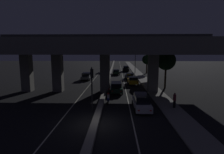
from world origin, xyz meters
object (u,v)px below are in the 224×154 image
at_px(car_black_sixth, 126,69).
at_px(motorcycle_red_filtering_mid, 109,88).
at_px(car_grey_lead_oncoming, 86,76).
at_px(motorcycle_blue_filtering_near, 108,99).
at_px(pedestrian_on_sidewalk, 175,100).
at_px(car_dark_green_fifth, 116,72).
at_px(car_taxi_yellow_third, 133,80).
at_px(car_dark_blue_fourth, 130,76).
at_px(street_lamp, 134,59).
at_px(car_taxi_yellow_third_oncoming, 106,67).
at_px(traffic_light_left_of_median, 92,82).
at_px(car_dark_green_second, 116,87).
at_px(car_dark_blue_second_oncoming, 104,70).
at_px(car_white_lead, 141,102).

xyz_separation_m(car_black_sixth, motorcycle_red_filtering_mid, (-4.16, -29.03, -0.27)).
height_order(car_grey_lead_oncoming, motorcycle_blue_filtering_near, car_grey_lead_oncoming).
height_order(motorcycle_red_filtering_mid, pedestrian_on_sidewalk, pedestrian_on_sidewalk).
bearing_deg(car_black_sixth, car_dark_green_fifth, 159.34).
bearing_deg(car_taxi_yellow_third, car_dark_blue_fourth, -1.47).
height_order(street_lamp, car_taxi_yellow_third, street_lamp).
bearing_deg(car_taxi_yellow_third_oncoming, traffic_light_left_of_median, 0.35).
distance_m(traffic_light_left_of_median, car_dark_green_fifth, 30.51).
xyz_separation_m(car_dark_green_fifth, pedestrian_on_sidewalk, (6.78, -29.05, 0.27)).
distance_m(motorcycle_blue_filtering_near, pedestrian_on_sidewalk, 7.88).
relative_size(car_dark_green_second, car_dark_blue_second_oncoming, 1.04).
height_order(street_lamp, pedestrian_on_sidewalk, street_lamp).
relative_size(traffic_light_left_of_median, motorcycle_red_filtering_mid, 2.71).
height_order(car_dark_blue_fourth, car_grey_lead_oncoming, car_grey_lead_oncoming).
xyz_separation_m(car_white_lead, car_black_sixth, (0.11, 37.27, 0.02)).
distance_m(traffic_light_left_of_median, car_white_lead, 6.07).
relative_size(car_white_lead, motorcycle_red_filtering_mid, 2.68).
bearing_deg(street_lamp, car_black_sixth, 108.55).
relative_size(car_taxi_yellow_third, pedestrian_on_sidewalk, 2.32).
distance_m(car_grey_lead_oncoming, pedestrian_on_sidewalk, 24.19).
distance_m(car_black_sixth, motorcycle_blue_filtering_near, 35.41).
bearing_deg(car_dark_green_second, car_dark_green_fifth, -1.38).
bearing_deg(car_dark_blue_fourth, street_lamp, -12.93).
height_order(car_white_lead, car_taxi_yellow_third_oncoming, car_white_lead).
relative_size(car_dark_green_second, car_dark_blue_fourth, 1.09).
relative_size(traffic_light_left_of_median, car_white_lead, 1.01).
bearing_deg(motorcycle_blue_filtering_near, car_white_lead, -117.82).
distance_m(car_black_sixth, motorcycle_red_filtering_mid, 29.33).
relative_size(car_dark_blue_fourth, car_black_sixth, 1.07).
bearing_deg(traffic_light_left_of_median, car_dark_green_second, 74.74).
distance_m(car_dark_blue_fourth, car_dark_green_fifth, 8.39).
bearing_deg(motorcycle_red_filtering_mid, car_taxi_yellow_third_oncoming, 0.07).
relative_size(motorcycle_blue_filtering_near, pedestrian_on_sidewalk, 1.08).
relative_size(street_lamp, car_taxi_yellow_third, 1.75).
distance_m(car_dark_blue_fourth, motorcycle_red_filtering_mid, 13.90).
xyz_separation_m(car_white_lead, car_dark_green_second, (-2.89, 8.28, -0.04)).
bearing_deg(car_taxi_yellow_third, traffic_light_left_of_median, 157.36).
bearing_deg(car_dark_blue_second_oncoming, car_white_lead, 8.90).
xyz_separation_m(car_white_lead, car_taxi_yellow_third_oncoming, (-6.68, 45.12, -0.09)).
height_order(car_black_sixth, pedestrian_on_sidewalk, pedestrian_on_sidewalk).
relative_size(traffic_light_left_of_median, car_black_sixth, 1.19).
bearing_deg(motorcycle_red_filtering_mid, car_dark_green_fifth, -6.84).
height_order(traffic_light_left_of_median, car_dark_blue_fourth, traffic_light_left_of_median).
bearing_deg(car_taxi_yellow_third, motorcycle_red_filtering_mid, 143.85).
xyz_separation_m(car_white_lead, pedestrian_on_sidewalk, (3.77, 0.19, 0.15)).
height_order(traffic_light_left_of_median, car_dark_green_fifth, traffic_light_left_of_median).
height_order(car_dark_green_fifth, car_black_sixth, car_black_sixth).
bearing_deg(car_white_lead, car_dark_blue_fourth, -0.57).
distance_m(traffic_light_left_of_median, car_dark_blue_second_oncoming, 35.26).
bearing_deg(motorcycle_red_filtering_mid, car_taxi_yellow_third, -37.43).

